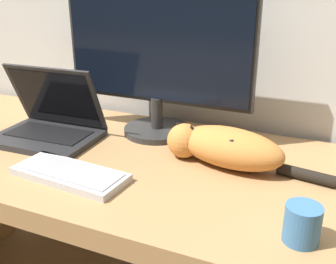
# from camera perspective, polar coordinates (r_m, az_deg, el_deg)

# --- Properties ---
(desk) EXTENTS (1.78, 0.71, 0.71)m
(desk) POSITION_cam_1_polar(r_m,az_deg,el_deg) (1.28, -6.71, -8.71)
(desk) COLOR #A37A4C
(desk) RESTS_ON ground_plane
(monitor) EXTENTS (0.65, 0.23, 0.50)m
(monitor) POSITION_cam_1_polar(r_m,az_deg,el_deg) (1.30, -1.67, 10.76)
(monitor) COLOR #282828
(monitor) RESTS_ON desk
(laptop) EXTENTS (0.34, 0.25, 0.24)m
(laptop) POSITION_cam_1_polar(r_m,az_deg,el_deg) (1.37, -16.84, 1.03)
(laptop) COLOR #232326
(laptop) RESTS_ON desk
(external_keyboard) EXTENTS (0.33, 0.15, 0.02)m
(external_keyboard) POSITION_cam_1_polar(r_m,az_deg,el_deg) (1.10, -14.04, -5.92)
(external_keyboard) COLOR #BCBCC1
(external_keyboard) RESTS_ON desk
(cat) EXTENTS (0.48, 0.20, 0.11)m
(cat) POSITION_cam_1_polar(r_m,az_deg,el_deg) (1.13, 8.18, -2.02)
(cat) COLOR #C67A38
(cat) RESTS_ON desk
(coffee_mug) EXTENTS (0.07, 0.07, 0.08)m
(coffee_mug) POSITION_cam_1_polar(r_m,az_deg,el_deg) (0.86, 18.90, -12.50)
(coffee_mug) COLOR teal
(coffee_mug) RESTS_ON desk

